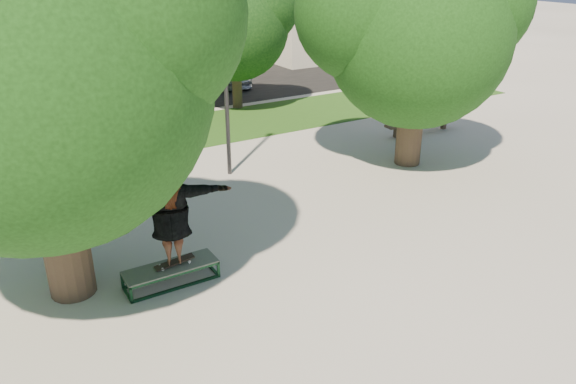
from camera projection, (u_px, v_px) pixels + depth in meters
ground at (290, 257)px, 11.88m from camera, size 120.00×120.00×0.00m
grass_strip at (174, 133)px, 19.81m from camera, size 30.00×4.00×0.02m
asphalt_strip at (99, 99)px, 24.44m from camera, size 40.00×8.00×0.01m
tree_left at (25, 56)px, 8.94m from camera, size 6.96×5.95×7.12m
tree_right at (415, 24)px, 15.49m from camera, size 6.24×5.33×6.51m
bg_tree_mid at (80, 12)px, 19.25m from camera, size 5.76×4.92×6.24m
bg_tree_right at (232, 19)px, 21.68m from camera, size 5.04×4.31×5.43m
lamppost at (225, 64)px, 15.03m from camera, size 0.25×0.15×6.11m
grind_box at (171, 274)px, 10.88m from camera, size 1.80×0.60×0.38m
skater_rig at (170, 218)px, 10.44m from camera, size 2.39×1.27×1.96m
bystander at (61, 225)px, 11.29m from camera, size 0.75×0.64×1.75m
bench at (421, 123)px, 19.75m from camera, size 2.96×0.54×0.45m
car_dark at (33, 93)px, 22.39m from camera, size 1.51×4.22×1.38m
car_grey at (60, 101)px, 21.25m from camera, size 2.81×5.24×1.40m
car_silver_b at (222, 69)px, 27.11m from camera, size 2.82×5.00×1.37m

